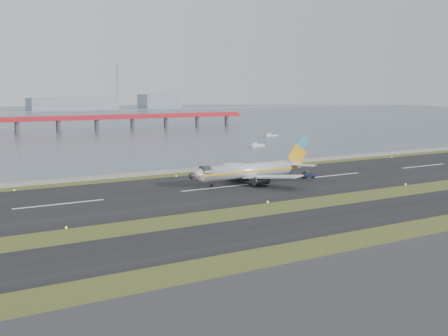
{
  "coord_description": "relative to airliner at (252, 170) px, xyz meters",
  "views": [
    {
      "loc": [
        -72.57,
        -91.83,
        24.82
      ],
      "look_at": [
        -2.5,
        22.0,
        6.35
      ],
      "focal_mm": 45.0,
      "sensor_mm": 36.0,
      "label": 1
    }
  ],
  "objects": [
    {
      "name": "workboat_near",
      "position": [
        58.15,
        81.22,
        -2.85
      ],
      "size": [
        8.28,
        3.96,
        1.93
      ],
      "rotation": [
        0.0,
        0.0,
        0.19
      ],
      "color": "silver",
      "rests_on": "ground"
    },
    {
      "name": "pushback_tug",
      "position": [
        18.69,
        -1.36,
        -2.45
      ],
      "size": [
        3.65,
        2.77,
        2.07
      ],
      "rotation": [
        0.0,
        0.0,
        -0.33
      ],
      "color": "#131F36",
      "rests_on": "ground"
    },
    {
      "name": "airliner",
      "position": [
        0.0,
        0.0,
        0.0
      ],
      "size": [
        38.52,
        32.89,
        12.8
      ],
      "color": "silver",
      "rests_on": "ground"
    },
    {
      "name": "workboat_far",
      "position": [
        97.31,
        123.41,
        -2.88
      ],
      "size": [
        7.76,
        3.61,
        1.81
      ],
      "rotation": [
        0.0,
        0.0,
        -0.18
      ],
      "color": "silver",
      "rests_on": "ground"
    },
    {
      "name": "runway_strip",
      "position": [
        -12.24,
        -1.71,
        -3.41
      ],
      "size": [
        1000.0,
        45.0,
        0.1
      ],
      "primitive_type": "cube",
      "color": "black",
      "rests_on": "ground"
    },
    {
      "name": "taxiway_strip",
      "position": [
        -12.24,
        -43.71,
        -3.41
      ],
      "size": [
        1000.0,
        18.0,
        0.1
      ],
      "primitive_type": "cube",
      "color": "black",
      "rests_on": "ground"
    },
    {
      "name": "seawall",
      "position": [
        -12.24,
        28.29,
        -2.96
      ],
      "size": [
        1000.0,
        2.5,
        1.0
      ],
      "primitive_type": "cube",
      "color": "gray",
      "rests_on": "ground"
    },
    {
      "name": "ground",
      "position": [
        -12.24,
        -31.71,
        -3.46
      ],
      "size": [
        1000.0,
        1000.0,
        0.0
      ],
      "primitive_type": "plane",
      "color": "#384D1B",
      "rests_on": "ground"
    },
    {
      "name": "red_pier",
      "position": [
        7.76,
        218.29,
        3.82
      ],
      "size": [
        260.0,
        5.0,
        10.2
      ],
      "color": "#B11E28",
      "rests_on": "ground"
    }
  ]
}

